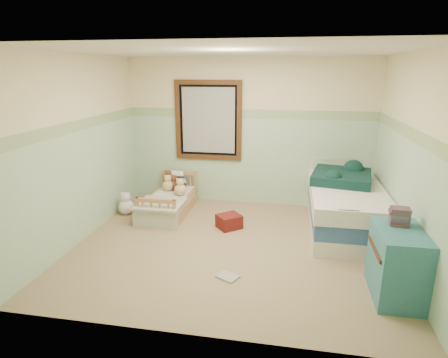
% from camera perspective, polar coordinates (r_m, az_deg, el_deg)
% --- Properties ---
extents(floor, '(4.20, 3.60, 0.02)m').
position_cam_1_polar(floor, '(5.14, 1.19, -10.30)').
color(floor, '#8F7E58').
rests_on(floor, ground).
extents(ceiling, '(4.20, 3.60, 0.02)m').
position_cam_1_polar(ceiling, '(4.60, 1.38, 19.04)').
color(ceiling, silver).
rests_on(ceiling, wall_back).
extents(wall_back, '(4.20, 0.04, 2.50)m').
position_cam_1_polar(wall_back, '(6.46, 3.79, 7.01)').
color(wall_back, beige).
rests_on(wall_back, floor).
extents(wall_front, '(4.20, 0.04, 2.50)m').
position_cam_1_polar(wall_front, '(3.01, -4.09, -3.91)').
color(wall_front, beige).
rests_on(wall_front, floor).
extents(wall_left, '(0.04, 3.60, 2.50)m').
position_cam_1_polar(wall_left, '(5.44, -21.20, 4.17)').
color(wall_left, beige).
rests_on(wall_left, floor).
extents(wall_right, '(0.04, 3.60, 2.50)m').
position_cam_1_polar(wall_right, '(4.86, 26.57, 2.20)').
color(wall_right, beige).
rests_on(wall_right, floor).
extents(wainscot_mint, '(4.20, 0.01, 1.50)m').
position_cam_1_polar(wainscot_mint, '(6.55, 3.70, 2.66)').
color(wainscot_mint, '#98BE99').
rests_on(wainscot_mint, floor).
extents(border_strip, '(4.20, 0.01, 0.15)m').
position_cam_1_polar(border_strip, '(6.40, 3.83, 9.86)').
color(border_strip, '#4A7E51').
rests_on(border_strip, wall_back).
extents(window_frame, '(1.16, 0.06, 1.36)m').
position_cam_1_polar(window_frame, '(6.51, -2.42, 8.87)').
color(window_frame, black).
rests_on(window_frame, wall_back).
extents(window_blinds, '(0.92, 0.01, 1.12)m').
position_cam_1_polar(window_blinds, '(6.52, -2.40, 8.88)').
color(window_blinds, beige).
rests_on(window_blinds, window_frame).
extents(toddler_bed_frame, '(0.64, 1.28, 0.17)m').
position_cam_1_polar(toddler_bed_frame, '(6.31, -8.34, -4.35)').
color(toddler_bed_frame, '#A26239').
rests_on(toddler_bed_frame, floor).
extents(toddler_mattress, '(0.59, 1.23, 0.12)m').
position_cam_1_polar(toddler_mattress, '(6.26, -8.39, -3.13)').
color(toddler_mattress, silver).
rests_on(toddler_mattress, toddler_bed_frame).
extents(patchwork_quilt, '(0.70, 0.64, 0.03)m').
position_cam_1_polar(patchwork_quilt, '(5.88, -9.65, -3.70)').
color(patchwork_quilt, '#809CC0').
rests_on(patchwork_quilt, toddler_mattress).
extents(plush_bed_brown, '(0.20, 0.20, 0.20)m').
position_cam_1_polar(plush_bed_brown, '(6.71, -8.33, -0.35)').
color(plush_bed_brown, brown).
rests_on(plush_bed_brown, toddler_mattress).
extents(plush_bed_white, '(0.20, 0.20, 0.20)m').
position_cam_1_polar(plush_bed_white, '(6.65, -6.69, -0.44)').
color(plush_bed_white, white).
rests_on(plush_bed_white, toddler_mattress).
extents(plush_bed_tan, '(0.19, 0.19, 0.19)m').
position_cam_1_polar(plush_bed_tan, '(6.50, -8.51, -0.98)').
color(plush_bed_tan, '#E4BC7F').
rests_on(plush_bed_tan, toddler_mattress).
extents(plush_bed_dark, '(0.18, 0.18, 0.18)m').
position_cam_1_polar(plush_bed_dark, '(6.43, -6.57, -1.11)').
color(plush_bed_dark, black).
rests_on(plush_bed_dark, toddler_mattress).
extents(plush_floor_cream, '(0.25, 0.25, 0.25)m').
position_cam_1_polar(plush_floor_cream, '(6.36, -14.64, -4.12)').
color(plush_floor_cream, silver).
rests_on(plush_floor_cream, floor).
extents(plush_floor_tan, '(0.24, 0.24, 0.24)m').
position_cam_1_polar(plush_floor_tan, '(6.10, -12.24, -4.93)').
color(plush_floor_tan, '#E4BC7F').
rests_on(plush_floor_tan, floor).
extents(twin_bed_frame, '(0.98, 1.96, 0.22)m').
position_cam_1_polar(twin_bed_frame, '(5.87, 17.77, -6.31)').
color(twin_bed_frame, silver).
rests_on(twin_bed_frame, floor).
extents(twin_boxspring, '(0.98, 1.96, 0.22)m').
position_cam_1_polar(twin_boxspring, '(5.79, 17.96, -4.30)').
color(twin_boxspring, navy).
rests_on(twin_boxspring, twin_bed_frame).
extents(twin_mattress, '(1.02, 2.00, 0.22)m').
position_cam_1_polar(twin_mattress, '(5.72, 18.15, -2.24)').
color(twin_mattress, silver).
rests_on(twin_mattress, twin_boxspring).
extents(teal_blanket, '(0.98, 1.02, 0.14)m').
position_cam_1_polar(teal_blanket, '(5.95, 17.46, 0.33)').
color(teal_blanket, black).
rests_on(teal_blanket, twin_mattress).
extents(dresser, '(0.46, 0.74, 0.74)m').
position_cam_1_polar(dresser, '(4.33, 24.90, -11.62)').
color(dresser, '#2B6879').
rests_on(dresser, floor).
extents(book_stack, '(0.20, 0.16, 0.19)m').
position_cam_1_polar(book_stack, '(4.28, 25.17, -5.18)').
color(book_stack, brown).
rests_on(book_stack, dresser).
extents(red_pillow, '(0.43, 0.43, 0.20)m').
position_cam_1_polar(red_pillow, '(5.65, 0.79, -6.47)').
color(red_pillow, maroon).
rests_on(red_pillow, floor).
extents(floor_book, '(0.29, 0.27, 0.02)m').
position_cam_1_polar(floor_book, '(4.43, 0.56, -14.64)').
color(floor_book, gold).
rests_on(floor_book, floor).
extents(extra_plush_0, '(0.18, 0.18, 0.18)m').
position_cam_1_polar(extra_plush_0, '(6.72, -7.17, -0.39)').
color(extra_plush_0, brown).
rests_on(extra_plush_0, toddler_mattress).
extents(extra_plush_1, '(0.21, 0.21, 0.21)m').
position_cam_1_polar(extra_plush_1, '(6.64, -7.44, -0.45)').
color(extra_plush_1, silver).
rests_on(extra_plush_1, toddler_mattress).
extents(extra_plush_2, '(0.20, 0.20, 0.20)m').
position_cam_1_polar(extra_plush_2, '(6.23, -6.65, -1.62)').
color(extra_plush_2, '#E4BC7F').
rests_on(extra_plush_2, toddler_mattress).
extents(extra_plush_3, '(0.18, 0.18, 0.18)m').
position_cam_1_polar(extra_plush_3, '(6.52, -7.62, -0.91)').
color(extra_plush_3, brown).
rests_on(extra_plush_3, toddler_mattress).
extents(extra_plush_4, '(0.15, 0.15, 0.15)m').
position_cam_1_polar(extra_plush_4, '(6.71, -7.07, -0.55)').
color(extra_plush_4, white).
rests_on(extra_plush_4, toddler_mattress).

